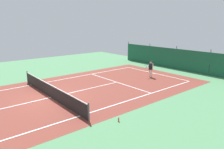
{
  "coord_description": "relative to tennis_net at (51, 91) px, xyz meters",
  "views": [
    {
      "loc": [
        14.14,
        -5.88,
        5.34
      ],
      "look_at": [
        0.21,
        5.65,
        0.9
      ],
      "focal_mm": 33.75,
      "sensor_mm": 36.0,
      "label": 1
    }
  ],
  "objects": [
    {
      "name": "parked_car",
      "position": [
        3.33,
        17.7,
        0.33
      ],
      "size": [
        2.15,
        4.27,
        1.68
      ],
      "rotation": [
        0.0,
        0.0,
        3.1
      ],
      "color": "black",
      "rests_on": "ground"
    },
    {
      "name": "back_fence",
      "position": [
        -0.0,
        16.1,
        0.16
      ],
      "size": [
        16.3,
        0.98,
        2.7
      ],
      "color": "#195138",
      "rests_on": "ground"
    },
    {
      "name": "water_bottle",
      "position": [
        6.08,
        1.27,
        -0.39
      ],
      "size": [
        0.08,
        0.08,
        0.24
      ],
      "primitive_type": "cylinder",
      "color": "#D84C38",
      "rests_on": "ground"
    },
    {
      "name": "tennis_net",
      "position": [
        0.0,
        0.0,
        0.0
      ],
      "size": [
        10.12,
        0.1,
        1.1
      ],
      "color": "black",
      "rests_on": "ground"
    },
    {
      "name": "court_surface",
      "position": [
        0.0,
        0.0,
        -0.51
      ],
      "size": [
        11.02,
        26.6,
        0.01
      ],
      "color": "brown",
      "rests_on": "ground"
    },
    {
      "name": "tennis_player",
      "position": [
        0.71,
        10.26,
        0.45
      ],
      "size": [
        0.64,
        0.8,
        1.64
      ],
      "rotation": [
        0.0,
        0.0,
        3.3
      ],
      "color": "beige",
      "rests_on": "ground"
    },
    {
      "name": "tennis_ball_midcourt",
      "position": [
        -2.43,
        11.49,
        -0.48
      ],
      "size": [
        0.07,
        0.07,
        0.07
      ],
      "primitive_type": "sphere",
      "color": "#CCDB33",
      "rests_on": "ground"
    },
    {
      "name": "tennis_ball_near_player",
      "position": [
        3.29,
        5.24,
        -0.48
      ],
      "size": [
        0.07,
        0.07,
        0.07
      ],
      "primitive_type": "sphere",
      "color": "#CCDB33",
      "rests_on": "ground"
    },
    {
      "name": "ground_plane",
      "position": [
        0.0,
        0.0,
        -0.51
      ],
      "size": [
        36.0,
        36.0,
        0.0
      ],
      "primitive_type": "plane",
      "color": "#4C8456"
    }
  ]
}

